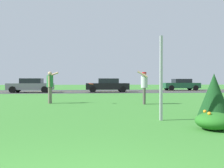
% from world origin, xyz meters
% --- Properties ---
extents(ground_plane, '(120.00, 120.00, 0.00)m').
position_xyz_m(ground_plane, '(0.00, 12.65, 0.00)').
color(ground_plane, '#387A2D').
extents(highway_strip, '(120.00, 8.83, 0.01)m').
position_xyz_m(highway_strip, '(0.00, 25.31, 0.00)').
color(highway_strip, '#38383A').
rests_on(highway_strip, ground).
extents(highway_center_stripe, '(120.00, 0.16, 0.00)m').
position_xyz_m(highway_center_stripe, '(0.00, 25.31, 0.01)').
color(highway_center_stripe, yellow).
rests_on(highway_center_stripe, ground).
extents(daylily_clump_front_left, '(0.92, 0.89, 0.47)m').
position_xyz_m(daylily_clump_front_left, '(3.33, 3.69, 0.21)').
color(daylily_clump_front_left, '#23661E').
rests_on(daylily_clump_front_left, ground).
extents(sign_post_near_path, '(0.07, 0.10, 2.55)m').
position_xyz_m(sign_post_near_path, '(2.46, 5.17, 1.28)').
color(sign_post_near_path, '#93969B').
rests_on(sign_post_near_path, ground).
extents(evergreen_shrub_side, '(1.06, 1.06, 1.44)m').
position_xyz_m(evergreen_shrub_side, '(4.38, 5.62, 0.72)').
color(evergreen_shrub_side, '#143D19').
rests_on(evergreen_shrub_side, ground).
extents(person_thrower_green_shirt, '(0.60, 0.52, 1.69)m').
position_xyz_m(person_thrower_green_shirt, '(-1.76, 11.05, 1.02)').
color(person_thrower_green_shirt, '#287038').
rests_on(person_thrower_green_shirt, ground).
extents(person_catcher_red_cap_gray_shirt, '(0.57, 0.52, 1.71)m').
position_xyz_m(person_catcher_red_cap_gray_shirt, '(3.11, 10.13, 1.01)').
color(person_catcher_red_cap_gray_shirt, '#B2B2B7').
rests_on(person_catcher_red_cap_gray_shirt, ground).
extents(frisbee_red, '(0.26, 0.25, 0.10)m').
position_xyz_m(frisbee_red, '(0.41, 10.58, 1.04)').
color(frisbee_red, red).
extents(car_dark_green_leftmost, '(4.50, 2.00, 1.45)m').
position_xyz_m(car_dark_green_leftmost, '(11.93, 27.29, 0.74)').
color(car_dark_green_leftmost, '#194C2D').
rests_on(car_dark_green_leftmost, ground).
extents(car_black_center_left, '(4.50, 2.00, 1.45)m').
position_xyz_m(car_black_center_left, '(2.26, 23.32, 0.74)').
color(car_black_center_left, black).
rests_on(car_black_center_left, ground).
extents(car_gray_center_right, '(4.50, 2.00, 1.45)m').
position_xyz_m(car_gray_center_right, '(-5.64, 23.32, 0.74)').
color(car_gray_center_right, slate).
rests_on(car_gray_center_right, ground).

